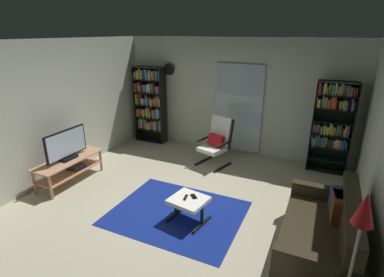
{
  "coord_description": "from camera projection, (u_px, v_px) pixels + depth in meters",
  "views": [
    {
      "loc": [
        1.94,
        -3.61,
        2.73
      ],
      "look_at": [
        -0.14,
        0.88,
        0.92
      ],
      "focal_mm": 27.78,
      "sensor_mm": 36.0,
      "label": 1
    }
  ],
  "objects": [
    {
      "name": "bookshelf_near_tv",
      "position": [
        150.0,
        102.0,
        7.5
      ],
      "size": [
        0.78,
        0.3,
        1.91
      ],
      "color": "black",
      "rests_on": "ground"
    },
    {
      "name": "television",
      "position": [
        66.0,
        146.0,
        5.47
      ],
      "size": [
        0.2,
        0.91,
        0.57
      ],
      "color": "black",
      "rests_on": "tv_stand"
    },
    {
      "name": "lounge_armchair",
      "position": [
        217.0,
        140.0,
        6.31
      ],
      "size": [
        0.72,
        0.78,
        1.02
      ],
      "color": "black",
      "rests_on": "ground"
    },
    {
      "name": "leather_sofa",
      "position": [
        322.0,
        235.0,
        3.72
      ],
      "size": [
        0.84,
        1.72,
        0.87
      ],
      "color": "#302719",
      "rests_on": "ground"
    },
    {
      "name": "ottoman",
      "position": [
        189.0,
        203.0,
        4.43
      ],
      "size": [
        0.59,
        0.56,
        0.38
      ],
      "color": "white",
      "rests_on": "ground"
    },
    {
      "name": "wall_left",
      "position": [
        44.0,
        114.0,
        5.4
      ],
      "size": [
        0.06,
        6.0,
        2.6
      ],
      "primitive_type": "cube",
      "color": "beige",
      "rests_on": "ground"
    },
    {
      "name": "area_rug",
      "position": [
        177.0,
        213.0,
        4.71
      ],
      "size": [
        2.02,
        1.63,
        0.01
      ],
      "primitive_type": "cube",
      "color": "navy",
      "rests_on": "ground"
    },
    {
      "name": "floor_lamp_by_sofa",
      "position": [
        360.0,
        230.0,
        2.36
      ],
      "size": [
        0.22,
        0.22,
        1.57
      ],
      "color": "#A5A5AD",
      "rests_on": "ground"
    },
    {
      "name": "glass_door_panel",
      "position": [
        238.0,
        109.0,
        6.79
      ],
      "size": [
        1.1,
        0.01,
        2.0
      ],
      "primitive_type": "cube",
      "color": "silver"
    },
    {
      "name": "wall_clock",
      "position": [
        169.0,
        69.0,
        7.21
      ],
      "size": [
        0.29,
        0.03,
        0.29
      ],
      "color": "silver"
    },
    {
      "name": "ground_plane",
      "position": [
        177.0,
        211.0,
        4.78
      ],
      "size": [
        7.02,
        7.02,
        0.0
      ],
      "primitive_type": "plane",
      "color": "#B1A98E"
    },
    {
      "name": "tv_stand",
      "position": [
        70.0,
        166.0,
        5.63
      ],
      "size": [
        0.5,
        1.35,
        0.47
      ],
      "color": "tan",
      "rests_on": "ground"
    },
    {
      "name": "wall_back",
      "position": [
        235.0,
        97.0,
        6.8
      ],
      "size": [
        5.6,
        0.06,
        2.6
      ],
      "primitive_type": "cube",
      "color": "beige",
      "rests_on": "ground"
    },
    {
      "name": "tv_remote",
      "position": [
        186.0,
        197.0,
        4.43
      ],
      "size": [
        0.07,
        0.15,
        0.02
      ],
      "primitive_type": "cube",
      "rotation": [
        0.0,
        0.0,
        0.18
      ],
      "color": "black",
      "rests_on": "ottoman"
    },
    {
      "name": "cell_phone",
      "position": [
        194.0,
        196.0,
        4.46
      ],
      "size": [
        0.15,
        0.15,
        0.01
      ],
      "primitive_type": "cube",
      "rotation": [
        0.0,
        0.0,
        0.79
      ],
      "color": "black",
      "rests_on": "ottoman"
    },
    {
      "name": "bookshelf_near_sofa",
      "position": [
        332.0,
        122.0,
        5.82
      ],
      "size": [
        0.74,
        0.3,
        1.84
      ],
      "color": "black",
      "rests_on": "ground"
    }
  ]
}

